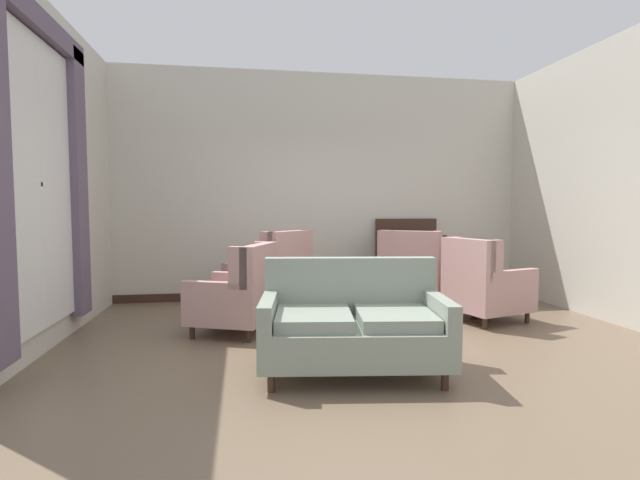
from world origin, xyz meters
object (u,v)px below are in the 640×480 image
(settee, at_px, (353,325))
(armchair_near_window, at_px, (483,286))
(side_table, at_px, (474,285))
(sideboard, at_px, (410,262))
(coffee_table, at_px, (369,299))
(porcelain_vase, at_px, (372,279))
(armchair_foreground_right, at_px, (273,279))
(armchair_beside_settee, at_px, (413,275))
(armchair_back_corner, at_px, (239,294))

(settee, distance_m, armchair_near_window, 2.41)
(side_table, xyz_separation_m, sideboard, (-0.26, 1.51, 0.11))
(coffee_table, bearing_deg, armchair_near_window, 10.28)
(porcelain_vase, relative_size, side_table, 0.53)
(coffee_table, distance_m, armchair_foreground_right, 1.49)
(coffee_table, bearing_deg, armchair_foreground_right, 130.83)
(armchair_near_window, bearing_deg, porcelain_vase, 84.75)
(armchair_beside_settee, bearing_deg, armchair_foreground_right, 36.02)
(armchair_beside_settee, distance_m, side_table, 0.96)
(armchair_foreground_right, bearing_deg, side_table, 114.72)
(coffee_table, relative_size, armchair_back_corner, 0.91)
(sideboard, bearing_deg, armchair_foreground_right, -160.90)
(porcelain_vase, relative_size, armchair_beside_settee, 0.34)
(porcelain_vase, distance_m, armchair_foreground_right, 1.53)
(settee, xyz_separation_m, armchair_back_corner, (-0.94, 1.40, 0.03))
(armchair_foreground_right, height_order, armchair_beside_settee, armchair_foreground_right)
(porcelain_vase, distance_m, armchair_back_corner, 1.45)
(armchair_back_corner, bearing_deg, coffee_table, 102.62)
(porcelain_vase, relative_size, settee, 0.24)
(armchair_foreground_right, bearing_deg, settee, 55.51)
(armchair_beside_settee, bearing_deg, porcelain_vase, 87.39)
(armchair_near_window, xyz_separation_m, armchair_back_corner, (-2.87, -0.05, -0.01))
(armchair_foreground_right, xyz_separation_m, side_table, (2.36, -0.78, -0.01))
(armchair_near_window, xyz_separation_m, sideboard, (-0.33, 1.59, 0.11))
(armchair_back_corner, xyz_separation_m, armchair_beside_settee, (2.33, 0.97, 0.03))
(armchair_foreground_right, relative_size, sideboard, 0.99)
(armchair_foreground_right, distance_m, sideboard, 2.23)
(side_table, bearing_deg, coffee_table, -166.23)
(settee, xyz_separation_m, armchair_near_window, (1.93, 1.45, 0.04))
(side_table, relative_size, sideboard, 0.60)
(settee, xyz_separation_m, armchair_beside_settee, (1.39, 2.37, 0.05))
(armchair_near_window, relative_size, side_table, 1.40)
(porcelain_vase, bearing_deg, side_table, 15.21)
(side_table, bearing_deg, armchair_foreground_right, 161.72)
(sideboard, bearing_deg, armchair_back_corner, -147.24)
(armchair_foreground_right, distance_m, armchair_beside_settee, 1.90)
(settee, bearing_deg, side_table, 46.99)
(coffee_table, height_order, settee, settee)
(armchair_beside_settee, xyz_separation_m, sideboard, (0.21, 0.66, 0.09))
(porcelain_vase, height_order, armchair_back_corner, armchair_back_corner)
(coffee_table, xyz_separation_m, porcelain_vase, (0.02, -0.03, 0.23))
(coffee_table, distance_m, side_table, 1.44)
(armchair_beside_settee, height_order, side_table, armchair_beside_settee)
(coffee_table, height_order, side_table, side_table)
(armchair_beside_settee, bearing_deg, sideboard, -73.16)
(settee, distance_m, side_table, 2.40)
(coffee_table, xyz_separation_m, settee, (-0.46, -1.18, 0.03))
(armchair_near_window, relative_size, sideboard, 0.84)
(armchair_beside_settee, bearing_deg, coffee_table, 85.95)
(porcelain_vase, bearing_deg, sideboard, 59.42)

